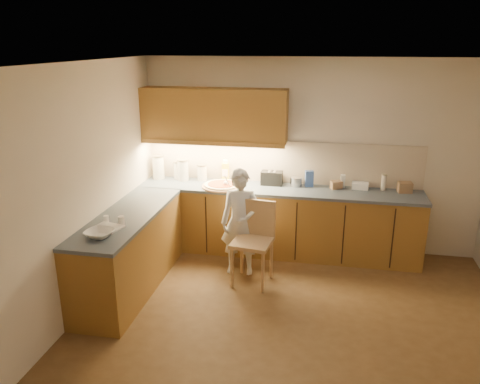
{
  "coord_description": "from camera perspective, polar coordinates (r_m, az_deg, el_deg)",
  "views": [
    {
      "loc": [
        0.25,
        -4.22,
        2.79
      ],
      "look_at": [
        -0.8,
        1.2,
        1.0
      ],
      "focal_mm": 35.0,
      "sensor_mm": 36.0,
      "label": 1
    }
  ],
  "objects": [
    {
      "name": "pizza_on_board",
      "position": [
        6.26,
        -2.2,
        0.81
      ],
      "size": [
        0.54,
        0.54,
        0.22
      ],
      "rotation": [
        0.0,
        0.0,
        -0.33
      ],
      "color": "tan",
      "rests_on": "l_counter"
    },
    {
      "name": "flat_pack",
      "position": [
        6.39,
        14.43,
        0.75
      ],
      "size": [
        0.22,
        0.16,
        0.08
      ],
      "primitive_type": "cube",
      "rotation": [
        0.0,
        0.0,
        -0.07
      ],
      "color": "white",
      "rests_on": "l_counter"
    },
    {
      "name": "white_bottle",
      "position": [
        6.37,
        12.41,
        1.29
      ],
      "size": [
        0.06,
        0.06,
        0.18
      ],
      "primitive_type": "cube",
      "rotation": [
        0.0,
        0.0,
        0.05
      ],
      "color": "silver",
      "rests_on": "l_counter"
    },
    {
      "name": "steel_pot",
      "position": [
        6.34,
        6.84,
        1.28
      ],
      "size": [
        0.17,
        0.17,
        0.13
      ],
      "color": "#B2B2B7",
      "rests_on": "l_counter"
    },
    {
      "name": "backsplash",
      "position": [
        6.43,
        5.06,
        3.68
      ],
      "size": [
        3.75,
        0.02,
        0.58
      ],
      "primitive_type": "cube",
      "color": "beige",
      "rests_on": "l_counter"
    },
    {
      "name": "mixing_bowl",
      "position": [
        4.89,
        -16.75,
        -4.88
      ],
      "size": [
        0.32,
        0.32,
        0.07
      ],
      "primitive_type": "imported",
      "rotation": [
        0.0,
        0.0,
        -0.14
      ],
      "color": "white",
      "rests_on": "l_counter"
    },
    {
      "name": "l_counter",
      "position": [
        6.06,
        -1.06,
        -4.65
      ],
      "size": [
        3.77,
        2.62,
        0.92
      ],
      "color": "olive",
      "rests_on": "ground"
    },
    {
      "name": "card_box_b",
      "position": [
        6.4,
        19.46,
        0.54
      ],
      "size": [
        0.19,
        0.15,
        0.13
      ],
      "primitive_type": "cube",
      "rotation": [
        0.0,
        0.0,
        0.11
      ],
      "color": "#9C7754",
      "rests_on": "l_counter"
    },
    {
      "name": "toaster",
      "position": [
        6.37,
        3.9,
        1.71
      ],
      "size": [
        0.29,
        0.17,
        0.19
      ],
      "rotation": [
        0.0,
        0.0,
        -0.01
      ],
      "color": "black",
      "rests_on": "l_counter"
    },
    {
      "name": "canister_c",
      "position": [
        6.59,
        -6.95,
        2.72
      ],
      "size": [
        0.16,
        0.16,
        0.3
      ],
      "rotation": [
        0.0,
        0.0,
        0.34
      ],
      "color": "silver",
      "rests_on": "l_counter"
    },
    {
      "name": "canister_a",
      "position": [
        6.72,
        -9.92,
        3.04
      ],
      "size": [
        0.17,
        0.17,
        0.34
      ],
      "rotation": [
        0.0,
        0.0,
        -0.23
      ],
      "color": "white",
      "rests_on": "l_counter"
    },
    {
      "name": "wooden_chair",
      "position": [
        5.59,
        1.73,
        -5.38
      ],
      "size": [
        0.5,
        0.5,
        0.99
      ],
      "rotation": [
        0.0,
        0.0,
        -0.13
      ],
      "color": "tan",
      "rests_on": "ground"
    },
    {
      "name": "oil_jug",
      "position": [
        6.5,
        -1.79,
        2.52
      ],
      "size": [
        0.11,
        0.09,
        0.3
      ],
      "rotation": [
        0.0,
        0.0,
        0.17
      ],
      "color": "gold",
      "rests_on": "l_counter"
    },
    {
      "name": "card_box_a",
      "position": [
        6.32,
        11.65,
        0.86
      ],
      "size": [
        0.17,
        0.15,
        0.1
      ],
      "primitive_type": "cube",
      "rotation": [
        0.0,
        0.0,
        0.39
      ],
      "color": "#A07956",
      "rests_on": "l_counter"
    },
    {
      "name": "upper_cabinets",
      "position": [
        6.31,
        -3.2,
        9.34
      ],
      "size": [
        1.95,
        0.36,
        0.73
      ],
      "color": "olive",
      "rests_on": "ground"
    },
    {
      "name": "blue_box",
      "position": [
        6.33,
        8.44,
        1.61
      ],
      "size": [
        0.12,
        0.1,
        0.22
      ],
      "primitive_type": "cube",
      "rotation": [
        0.0,
        0.0,
        0.21
      ],
      "color": "#3655A2",
      "rests_on": "l_counter"
    },
    {
      "name": "child",
      "position": [
        5.74,
        0.08,
        -3.71
      ],
      "size": [
        0.51,
        0.36,
        1.34
      ],
      "primitive_type": "imported",
      "rotation": [
        0.0,
        0.0,
        0.08
      ],
      "color": "white",
      "rests_on": "ground"
    },
    {
      "name": "dough_cloth",
      "position": [
        5.09,
        -15.83,
        -4.19
      ],
      "size": [
        0.33,
        0.28,
        0.02
      ],
      "primitive_type": "cube",
      "rotation": [
        0.0,
        0.0,
        -0.22
      ],
      "color": "silver",
      "rests_on": "l_counter"
    },
    {
      "name": "tall_jar",
      "position": [
        6.39,
        17.11,
        1.16
      ],
      "size": [
        0.07,
        0.07,
        0.22
      ],
      "rotation": [
        0.0,
        0.0,
        -0.03
      ],
      "color": "white",
      "rests_on": "l_counter"
    },
    {
      "name": "spice_jar_b",
      "position": [
        5.15,
        -14.28,
        -3.36
      ],
      "size": [
        0.07,
        0.07,
        0.09
      ],
      "primitive_type": "cylinder",
      "rotation": [
        0.0,
        0.0,
        0.03
      ],
      "color": "silver",
      "rests_on": "l_counter"
    },
    {
      "name": "canister_d",
      "position": [
        6.56,
        -4.64,
        2.4
      ],
      "size": [
        0.14,
        0.14,
        0.23
      ],
      "rotation": [
        0.0,
        0.0,
        -0.19
      ],
      "color": "white",
      "rests_on": "l_counter"
    },
    {
      "name": "canister_b",
      "position": [
        6.67,
        -7.48,
        2.69
      ],
      "size": [
        0.15,
        0.15,
        0.26
      ],
      "rotation": [
        0.0,
        0.0,
        -0.39
      ],
      "color": "silver",
      "rests_on": "l_counter"
    },
    {
      "name": "room",
      "position": [
        4.37,
        7.34,
        3.06
      ],
      "size": [
        4.54,
        4.5,
        2.62
      ],
      "color": "#54391C",
      "rests_on": "ground"
    },
    {
      "name": "spice_jar_a",
      "position": [
        5.25,
        -16.01,
        -3.2
      ],
      "size": [
        0.07,
        0.07,
        0.08
      ],
      "primitive_type": "cylinder",
      "rotation": [
        0.0,
        0.0,
        -0.16
      ],
      "color": "white",
      "rests_on": "l_counter"
    }
  ]
}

